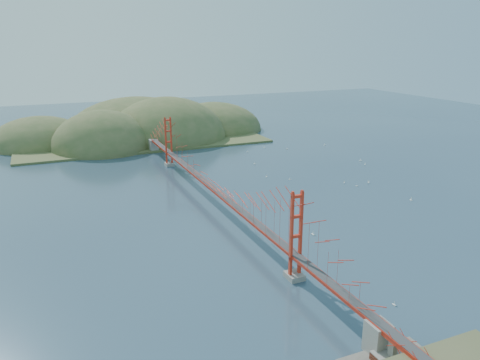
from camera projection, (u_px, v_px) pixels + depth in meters
name	position (u px, v px, depth m)	size (l,w,h in m)	color
ground	(213.00, 205.00, 85.65)	(320.00, 320.00, 0.00)	#2B4256
bridge	(212.00, 168.00, 83.79)	(2.20, 94.40, 12.00)	gray
fort	(393.00, 357.00, 43.61)	(3.70, 2.30, 1.75)	brown
far_headlands	(144.00, 136.00, 146.70)	(84.00, 58.00, 25.00)	brown
sailboat_8	(287.00, 149.00, 128.34)	(0.65, 0.61, 0.73)	white
sailboat_15	(247.00, 152.00, 125.32)	(0.55, 0.55, 0.60)	white
sailboat_9	(365.00, 164.00, 112.86)	(0.62, 0.62, 0.65)	white
sailboat_0	(313.00, 234.00, 72.41)	(0.60, 0.66, 0.74)	white
sailboat_7	(265.00, 147.00, 130.44)	(0.62, 0.62, 0.70)	white
sailboat_4	(369.00, 182.00, 98.59)	(0.71, 0.71, 0.75)	white
sailboat_17	(325.00, 145.00, 133.54)	(0.62, 0.51, 0.72)	white
sailboat_1	(357.00, 186.00, 96.31)	(0.56, 0.56, 0.60)	white
sailboat_14	(344.00, 183.00, 98.37)	(0.58, 0.58, 0.61)	white
sailboat_11	(360.00, 160.00, 116.22)	(0.66, 0.63, 0.74)	white
sailboat_5	(411.00, 199.00, 87.94)	(0.56, 0.63, 0.72)	white
sailboat_10	(394.00, 304.00, 53.24)	(0.44, 0.52, 0.59)	white
sailboat_16	(290.00, 179.00, 100.84)	(0.61, 0.61, 0.64)	white
sailboat_3	(266.00, 176.00, 102.71)	(0.60, 0.60, 0.63)	white
sailboat_extra_0	(255.00, 164.00, 113.23)	(0.69, 0.69, 0.73)	white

